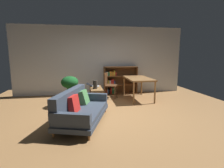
# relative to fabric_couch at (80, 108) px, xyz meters

# --- Properties ---
(ground_plane) EXTENTS (8.16, 8.16, 0.00)m
(ground_plane) POSITION_rel_fabric_couch_xyz_m (0.84, 0.39, -0.35)
(ground_plane) COLOR #9E7042
(back_wall_panel) EXTENTS (6.80, 0.10, 2.70)m
(back_wall_panel) POSITION_rel_fabric_couch_xyz_m (0.84, 3.09, 1.00)
(back_wall_panel) COLOR silver
(back_wall_panel) RESTS_ON ground_plane
(fabric_couch) EXTENTS (1.37, 2.02, 0.78)m
(fabric_couch) POSITION_rel_fabric_couch_xyz_m (0.00, 0.00, 0.00)
(fabric_couch) COLOR brown
(fabric_couch) RESTS_ON ground_plane
(media_console) EXTENTS (0.38, 1.08, 0.52)m
(media_console) POSITION_rel_fabric_couch_xyz_m (0.52, 1.66, -0.10)
(media_console) COLOR olive
(media_console) RESTS_ON ground_plane
(open_laptop) EXTENTS (0.46, 0.32, 0.12)m
(open_laptop) POSITION_rel_fabric_couch_xyz_m (0.45, 1.88, 0.20)
(open_laptop) COLOR silver
(open_laptop) RESTS_ON media_console
(desk_speaker) EXTENTS (0.14, 0.14, 0.27)m
(desk_speaker) POSITION_rel_fabric_couch_xyz_m (0.48, 1.48, 0.30)
(desk_speaker) COLOR #2D2823
(desk_speaker) RESTS_ON media_console
(potted_floor_plant) EXTENTS (0.53, 0.59, 0.94)m
(potted_floor_plant) POSITION_rel_fabric_couch_xyz_m (-0.31, 1.44, 0.28)
(potted_floor_plant) COLOR #333338
(potted_floor_plant) RESTS_ON ground_plane
(dining_table) EXTENTS (0.82, 1.44, 0.78)m
(dining_table) POSITION_rel_fabric_couch_xyz_m (2.06, 1.92, 0.35)
(dining_table) COLOR olive
(dining_table) RESTS_ON ground_plane
(dining_chair_near) EXTENTS (0.56, 0.58, 0.93)m
(dining_chair_near) POSITION_rel_fabric_couch_xyz_m (1.05, 2.31, 0.18)
(dining_chair_near) COLOR #56351E
(dining_chair_near) RESTS_ON ground_plane
(bookshelf) EXTENTS (1.36, 0.32, 1.12)m
(bookshelf) POSITION_rel_fabric_couch_xyz_m (1.52, 2.91, 0.19)
(bookshelf) COLOR brown
(bookshelf) RESTS_ON ground_plane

